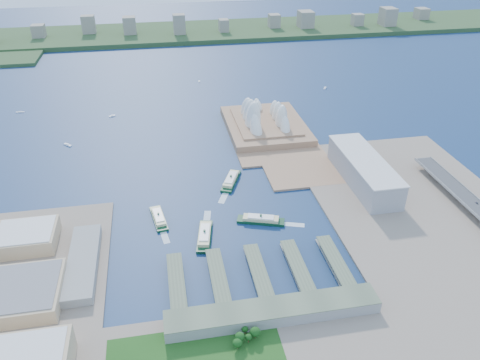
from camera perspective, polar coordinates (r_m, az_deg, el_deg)
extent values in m
plane|color=#10234C|center=(550.95, -0.92, -6.60)|extent=(3000.00, 3000.00, 0.00)
cube|color=gray|center=(594.71, 23.56, -6.25)|extent=(240.00, 500.00, 3.00)
cube|color=#997153|center=(788.69, 3.61, 5.71)|extent=(135.00, 220.00, 3.00)
cube|color=#2D4926|center=(1451.87, -7.79, 17.37)|extent=(2200.00, 260.00, 12.00)
cube|color=gray|center=(657.11, 14.84, 1.10)|extent=(45.00, 155.00, 35.00)
cube|color=gray|center=(448.78, 4.06, -15.76)|extent=(200.00, 28.00, 12.00)
imported|color=slate|center=(646.59, 26.92, -2.51)|extent=(1.75, 4.29, 1.25)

